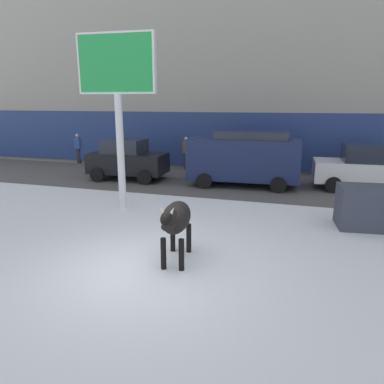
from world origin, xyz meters
name	(u,v)px	position (x,y,z in m)	size (l,w,h in m)	color
ground_plane	(146,268)	(0.00, 0.00, 0.00)	(120.00, 120.00, 0.00)	white
road_strip	(228,183)	(0.00, 8.87, 0.00)	(60.00, 5.60, 0.01)	#514F4C
building_facade	(252,46)	(0.00, 14.65, 6.48)	(44.00, 6.10, 13.00)	gray
cow_black	(176,219)	(0.52, 0.54, 0.99)	(0.80, 1.93, 1.54)	black
billboard	(117,75)	(-2.61, 3.97, 4.31)	(2.53, 0.38, 5.56)	silver
car_black_hatchback	(127,160)	(-4.62, 8.35, 0.93)	(3.57, 2.04, 1.86)	black
car_navy_van	(244,157)	(0.74, 8.60, 1.24)	(4.68, 2.27, 2.32)	#19234C
car_white_sedan	(368,168)	(5.67, 9.31, 0.91)	(4.27, 2.12, 1.84)	white
pedestrian_near_billboard	(186,153)	(-2.81, 11.59, 0.88)	(0.36, 0.24, 1.73)	#282833
pedestrian_by_cars	(78,148)	(-9.43, 11.59, 0.88)	(0.36, 0.24, 1.73)	#282833
dumpster	(370,207)	(5.00, 4.28, 0.60)	(1.70, 1.10, 1.20)	#383D4C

